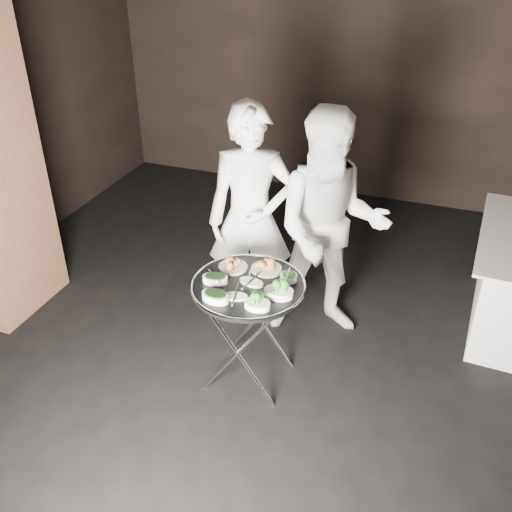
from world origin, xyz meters
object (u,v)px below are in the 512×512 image
(tray_stand, at_px, (249,329))
(waiter_left, at_px, (251,220))
(serving_tray, at_px, (248,286))
(waiter_right, at_px, (330,228))

(tray_stand, xyz_separation_m, waiter_left, (-0.25, 0.71, 0.45))
(waiter_left, bearing_deg, tray_stand, -89.71)
(serving_tray, bearing_deg, waiter_right, 65.31)
(serving_tray, bearing_deg, waiter_left, 109.17)
(tray_stand, bearing_deg, waiter_right, 65.31)
(tray_stand, bearing_deg, waiter_left, 109.17)
(serving_tray, height_order, waiter_right, waiter_right)
(waiter_left, xyz_separation_m, waiter_right, (0.60, 0.06, 0.01))
(serving_tray, relative_size, waiter_left, 0.42)
(waiter_right, bearing_deg, tray_stand, -132.24)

